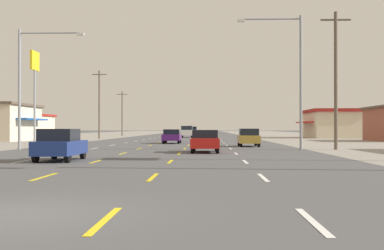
# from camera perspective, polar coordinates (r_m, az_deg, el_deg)

# --- Properties ---
(ground_plane) EXTENTS (572.00, 572.00, 0.00)m
(ground_plane) POSITION_cam_1_polar(r_m,az_deg,el_deg) (75.09, -0.90, -1.57)
(ground_plane) COLOR #4C4C4F
(lot_apron_left) EXTENTS (28.00, 440.00, 0.01)m
(lot_apron_left) POSITION_cam_1_polar(r_m,az_deg,el_deg) (80.15, -18.87, -1.47)
(lot_apron_left) COLOR gray
(lot_apron_left) RESTS_ON ground
(lot_apron_right) EXTENTS (28.00, 440.00, 0.01)m
(lot_apron_right) POSITION_cam_1_polar(r_m,az_deg,el_deg) (77.96, 17.59, -1.51)
(lot_apron_right) COLOR gray
(lot_apron_right) RESTS_ON ground
(lane_markings) EXTENTS (10.64, 227.60, 0.01)m
(lane_markings) POSITION_cam_1_polar(r_m,az_deg,el_deg) (113.56, 0.00, -1.17)
(lane_markings) COLOR white
(lane_markings) RESTS_ON ground
(signal_span_wire) EXTENTS (26.61, 0.53, 9.02)m
(signal_span_wire) POSITION_cam_1_polar(r_m,az_deg,el_deg) (19.31, -7.74, 11.06)
(signal_span_wire) COLOR brown
(signal_span_wire) RESTS_ON ground
(hatchback_inner_left_nearest) EXTENTS (1.72, 3.90, 1.54)m
(hatchback_inner_left_nearest) POSITION_cam_1_polar(r_m,az_deg,el_deg) (25.07, -14.70, -2.15)
(hatchback_inner_left_nearest) COLOR navy
(hatchback_inner_left_nearest) RESTS_ON ground
(sedan_inner_right_near) EXTENTS (1.80, 4.50, 1.46)m
(sedan_inner_right_near) POSITION_cam_1_polar(r_m,az_deg,el_deg) (32.80, 1.49, -1.79)
(sedan_inner_right_near) COLOR red
(sedan_inner_right_near) RESTS_ON ground
(hatchback_far_right_mid) EXTENTS (1.72, 3.90, 1.54)m
(hatchback_far_right_mid) POSITION_cam_1_polar(r_m,az_deg,el_deg) (43.61, 6.42, -1.40)
(hatchback_far_right_mid) COLOR #B28C33
(hatchback_far_right_mid) RESTS_ON ground
(sedan_center_turn_midfar) EXTENTS (1.80, 4.50, 1.46)m
(sedan_center_turn_midfar) POSITION_cam_1_polar(r_m,az_deg,el_deg) (52.29, -2.28, -1.26)
(sedan_center_turn_midfar) COLOR #4C196B
(sedan_center_turn_midfar) RESTS_ON ground
(suv_center_turn_far) EXTENTS (1.98, 4.90, 1.98)m
(suv_center_turn_far) POSITION_cam_1_polar(r_m,az_deg,el_deg) (85.33, -0.58, -0.74)
(suv_center_turn_far) COLOR white
(suv_center_turn_far) RESTS_ON ground
(suv_center_turn_farther) EXTENTS (1.98, 4.90, 1.98)m
(suv_center_turn_farther) POSITION_cam_1_polar(r_m,az_deg,el_deg) (117.69, 0.08, -0.64)
(suv_center_turn_farther) COLOR navy
(suv_center_turn_farther) RESTS_ON ground
(storefront_left_row_2) EXTENTS (11.87, 11.24, 3.98)m
(storefront_left_row_2) POSITION_cam_1_polar(r_m,az_deg,el_deg) (91.00, -19.64, -0.08)
(storefront_left_row_2) COLOR beige
(storefront_left_row_2) RESTS_ON ground
(storefront_right_row_2) EXTENTS (10.30, 12.75, 4.67)m
(storefront_right_row_2) POSITION_cam_1_polar(r_m,az_deg,el_deg) (87.05, 15.83, 0.16)
(storefront_right_row_2) COLOR beige
(storefront_right_row_2) RESTS_ON ground
(pole_sign_left_row_1) EXTENTS (0.24, 2.32, 9.76)m
(pole_sign_left_row_1) POSITION_cam_1_polar(r_m,az_deg,el_deg) (56.31, -17.37, 5.72)
(pole_sign_left_row_1) COLOR gray
(pole_sign_left_row_1) RESTS_ON ground
(streetlight_left_row_0) EXTENTS (4.82, 0.26, 8.73)m
(streetlight_left_row_0) POSITION_cam_1_polar(r_m,az_deg,el_deg) (38.52, -18.15, 5.04)
(streetlight_left_row_0) COLOR gray
(streetlight_left_row_0) RESTS_ON ground
(streetlight_right_row_0) EXTENTS (4.63, 0.26, 9.63)m
(streetlight_right_row_0) POSITION_cam_1_polar(r_m,az_deg,el_deg) (36.80, 11.45, 5.99)
(streetlight_right_row_0) COLOR gray
(streetlight_right_row_0) RESTS_ON ground
(utility_pole_right_row_0) EXTENTS (2.20, 0.26, 10.14)m
(utility_pole_right_row_0) POSITION_cam_1_polar(r_m,az_deg,el_deg) (38.58, 15.96, 5.14)
(utility_pole_right_row_0) COLOR brown
(utility_pole_right_row_0) RESTS_ON ground
(utility_pole_left_row_1) EXTENTS (2.20, 0.26, 10.28)m
(utility_pole_left_row_1) POSITION_cam_1_polar(r_m,az_deg,el_deg) (77.14, -10.45, 2.43)
(utility_pole_left_row_1) COLOR brown
(utility_pole_left_row_1) RESTS_ON ground
(utility_pole_left_row_2) EXTENTS (2.20, 0.26, 9.11)m
(utility_pole_left_row_2) POSITION_cam_1_polar(r_m,az_deg,el_deg) (103.64, -7.91, 1.38)
(utility_pole_left_row_2) COLOR brown
(utility_pole_left_row_2) RESTS_ON ground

